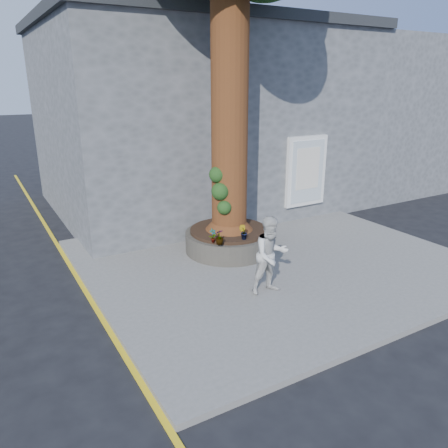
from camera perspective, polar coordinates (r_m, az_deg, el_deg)
ground at (r=9.76m, az=2.65°, el=-8.69°), size 120.00×120.00×0.00m
pavement at (r=11.26m, az=6.35°, el=-4.64°), size 9.00×8.00×0.12m
yellow_line at (r=9.55m, az=-16.65°, el=-10.14°), size 0.10×30.00×0.01m
stone_shop at (r=16.25m, az=-3.64°, el=13.75°), size 10.30×8.30×6.30m
neighbour_shop at (r=21.09m, az=16.76°, el=13.63°), size 6.00×8.00×6.00m
planter at (r=11.54m, az=0.67°, el=-2.07°), size 2.30×2.30×0.60m
man at (r=12.31m, az=-4.84°, el=1.73°), size 0.64×0.47×1.63m
woman at (r=9.16m, az=6.14°, el=-4.07°), size 0.85×0.68×1.68m
shopping_bag at (r=12.51m, az=-3.47°, el=-1.22°), size 0.21×0.13×0.28m
plant_a at (r=10.44m, az=-1.46°, el=-1.52°), size 0.20×0.16×0.34m
plant_b at (r=10.64m, az=2.52°, el=-1.09°), size 0.27×0.27×0.36m
plant_c at (r=10.32m, az=-0.60°, el=-1.70°), size 0.20×0.20×0.36m
plant_d at (r=12.51m, az=2.03°, el=1.69°), size 0.24×0.27×0.27m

